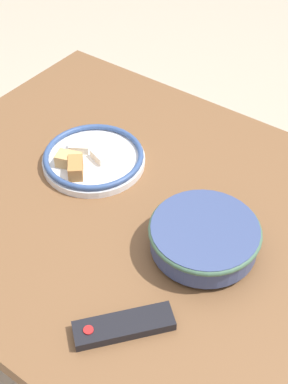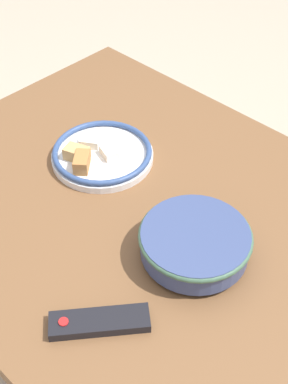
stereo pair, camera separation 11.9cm
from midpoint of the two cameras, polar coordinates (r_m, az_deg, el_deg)
The scene contains 5 objects.
ground_plane at distance 1.82m, azimuth -2.83°, elevation -18.02°, with size 8.00×8.00×0.00m, color #B7A88E.
dining_table at distance 1.29m, azimuth -3.82°, elevation -4.25°, with size 1.12×0.90×0.74m.
noodle_bowl at distance 1.09m, azimuth 3.35°, elevation -4.92°, with size 0.23×0.23×0.07m.
food_plate at distance 1.31m, azimuth -8.14°, elevation 3.45°, with size 0.25×0.25×0.05m.
tv_remote at distance 1.01m, azimuth -5.68°, elevation -14.22°, with size 0.16×0.18×0.02m.
Camera 1 is at (-0.53, 0.68, 1.60)m, focal length 50.00 mm.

